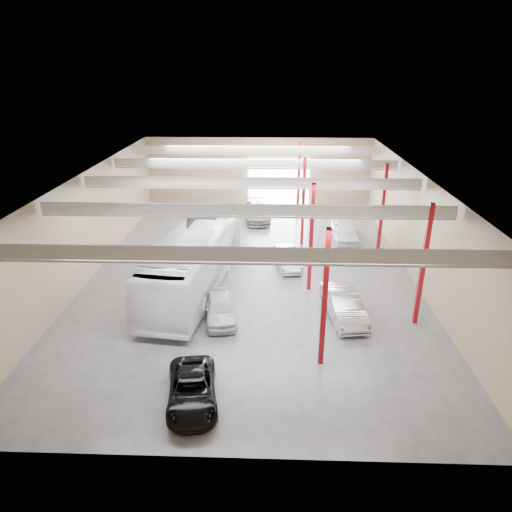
# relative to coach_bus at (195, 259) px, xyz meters

# --- Properties ---
(depot_shell) EXTENTS (22.12, 32.12, 7.06)m
(depot_shell) POSITION_rel_coach_bus_xyz_m (3.70, 2.38, 3.03)
(depot_shell) COLOR #4A4A4F
(depot_shell) RESTS_ON ground
(coach_bus) EXTENTS (5.01, 14.29, 3.90)m
(coach_bus) POSITION_rel_coach_bus_xyz_m (0.00, 0.00, 0.00)
(coach_bus) COLOR white
(coach_bus) RESTS_ON ground
(black_sedan) EXTENTS (2.76, 4.77, 1.25)m
(black_sedan) POSITION_rel_coach_bus_xyz_m (1.57, -11.10, -1.32)
(black_sedan) COLOR black
(black_sedan) RESTS_ON ground
(car_row_a) EXTENTS (2.41, 4.41, 1.42)m
(car_row_a) POSITION_rel_coach_bus_xyz_m (2.01, -4.10, -1.24)
(car_row_a) COLOR silver
(car_row_a) RESTS_ON ground
(car_row_b) EXTENTS (2.10, 4.32, 1.36)m
(car_row_b) POSITION_rel_coach_bus_xyz_m (6.07, 3.40, -1.27)
(car_row_b) COLOR #BCBBC1
(car_row_b) RESTS_ON ground
(car_row_c) EXTENTS (2.86, 5.58, 1.55)m
(car_row_c) POSITION_rel_coach_bus_xyz_m (3.53, 13.90, -1.17)
(car_row_c) COLOR slate
(car_row_c) RESTS_ON ground
(car_right_near) EXTENTS (2.39, 5.04, 1.59)m
(car_right_near) POSITION_rel_coach_bus_xyz_m (9.07, -3.72, -1.15)
(car_right_near) COLOR #A2A1A6
(car_right_near) RESTS_ON ground
(car_right_far) EXTENTS (2.04, 4.98, 1.69)m
(car_right_far) POSITION_rel_coach_bus_xyz_m (10.92, 8.70, -1.10)
(car_right_far) COLOR white
(car_right_far) RESTS_ON ground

